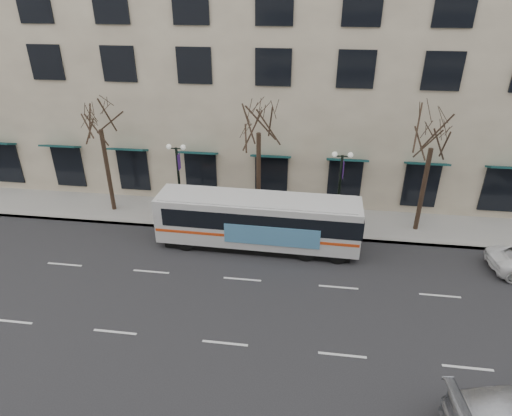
% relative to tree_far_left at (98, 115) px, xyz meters
% --- Properties ---
extents(ground, '(160.00, 160.00, 0.00)m').
position_rel_tree_far_left_xyz_m(ground, '(10.00, -8.80, -6.70)').
color(ground, black).
rests_on(ground, ground).
extents(sidewalk_far, '(80.00, 4.00, 0.15)m').
position_rel_tree_far_left_xyz_m(sidewalk_far, '(15.00, 0.20, -6.62)').
color(sidewalk_far, gray).
rests_on(sidewalk_far, ground).
extents(building_hotel, '(40.00, 20.00, 24.00)m').
position_rel_tree_far_left_xyz_m(building_hotel, '(8.00, 12.20, 5.30)').
color(building_hotel, tan).
rests_on(building_hotel, ground).
extents(tree_far_left, '(3.60, 3.60, 8.34)m').
position_rel_tree_far_left_xyz_m(tree_far_left, '(0.00, 0.00, 0.00)').
color(tree_far_left, black).
rests_on(tree_far_left, ground).
extents(tree_far_mid, '(3.60, 3.60, 8.55)m').
position_rel_tree_far_left_xyz_m(tree_far_mid, '(10.00, 0.00, 0.21)').
color(tree_far_mid, black).
rests_on(tree_far_mid, ground).
extents(tree_far_right, '(3.60, 3.60, 8.06)m').
position_rel_tree_far_left_xyz_m(tree_far_right, '(20.00, 0.00, -0.28)').
color(tree_far_right, black).
rests_on(tree_far_right, ground).
extents(lamp_post_left, '(1.22, 0.45, 5.21)m').
position_rel_tree_far_left_xyz_m(lamp_post_left, '(5.01, -0.60, -3.75)').
color(lamp_post_left, black).
rests_on(lamp_post_left, ground).
extents(lamp_post_right, '(1.22, 0.45, 5.21)m').
position_rel_tree_far_left_xyz_m(lamp_post_right, '(15.01, -0.60, -3.75)').
color(lamp_post_right, black).
rests_on(lamp_post_right, ground).
extents(city_bus, '(11.72, 2.78, 3.16)m').
position_rel_tree_far_left_xyz_m(city_bus, '(10.45, -3.11, -4.97)').
color(city_bus, silver).
rests_on(city_bus, ground).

